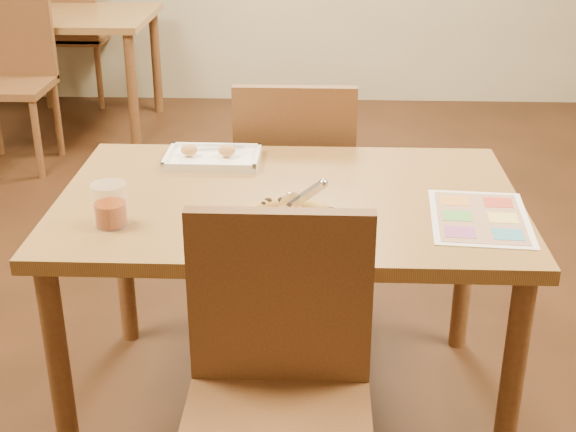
{
  "coord_description": "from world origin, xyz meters",
  "views": [
    {
      "loc": [
        0.08,
        -2.09,
        1.6
      ],
      "look_at": [
        0.01,
        -0.25,
        0.77
      ],
      "focal_mm": 50.0,
      "sensor_mm": 36.0,
      "label": 1
    }
  ],
  "objects_px": {
    "bg_chair_far": "(71,23)",
    "dining_table": "(289,223)",
    "bg_table": "(46,28)",
    "chair_near": "(278,364)",
    "pizza": "(288,223)",
    "menu": "(480,217)",
    "appetizer_tray": "(212,158)",
    "bg_chair_near": "(13,62)",
    "glass_tumbler": "(110,207)",
    "chair_far": "(295,170)",
    "plate": "(288,231)",
    "pizza_cutter": "(302,198)"
  },
  "relations": [
    {
      "from": "bg_chair_far",
      "to": "appetizer_tray",
      "type": "bearing_deg",
      "value": 113.96
    },
    {
      "from": "chair_far",
      "to": "glass_tumbler",
      "type": "height_order",
      "value": "chair_far"
    },
    {
      "from": "chair_far",
      "to": "glass_tumbler",
      "type": "bearing_deg",
      "value": 60.86
    },
    {
      "from": "bg_chair_far",
      "to": "menu",
      "type": "relative_size",
      "value": 1.31
    },
    {
      "from": "bg_chair_far",
      "to": "appetizer_tray",
      "type": "distance_m",
      "value": 3.32
    },
    {
      "from": "pizza",
      "to": "appetizer_tray",
      "type": "xyz_separation_m",
      "value": [
        -0.26,
        0.51,
        -0.02
      ]
    },
    {
      "from": "menu",
      "to": "glass_tumbler",
      "type": "bearing_deg",
      "value": -175.3
    },
    {
      "from": "appetizer_tray",
      "to": "glass_tumbler",
      "type": "xyz_separation_m",
      "value": [
        -0.2,
        -0.48,
        0.04
      ]
    },
    {
      "from": "dining_table",
      "to": "bg_chair_far",
      "type": "relative_size",
      "value": 2.77
    },
    {
      "from": "bg_chair_far",
      "to": "pizza",
      "type": "height_order",
      "value": "bg_chair_far"
    },
    {
      "from": "bg_chair_near",
      "to": "bg_chair_far",
      "type": "bearing_deg",
      "value": 90.0
    },
    {
      "from": "appetizer_tray",
      "to": "menu",
      "type": "relative_size",
      "value": 0.82
    },
    {
      "from": "bg_table",
      "to": "chair_near",
      "type": "bearing_deg",
      "value": -64.81
    },
    {
      "from": "chair_near",
      "to": "bg_chair_far",
      "type": "distance_m",
      "value": 4.22
    },
    {
      "from": "pizza_cutter",
      "to": "bg_chair_near",
      "type": "bearing_deg",
      "value": 87.91
    },
    {
      "from": "bg_table",
      "to": "glass_tumbler",
      "type": "height_order",
      "value": "glass_tumbler"
    },
    {
      "from": "chair_near",
      "to": "pizza_cutter",
      "type": "xyz_separation_m",
      "value": [
        0.04,
        0.39,
        0.24
      ]
    },
    {
      "from": "bg_chair_far",
      "to": "pizza",
      "type": "distance_m",
      "value": 3.9
    },
    {
      "from": "chair_near",
      "to": "menu",
      "type": "height_order",
      "value": "chair_near"
    },
    {
      "from": "dining_table",
      "to": "glass_tumbler",
      "type": "bearing_deg",
      "value": -154.9
    },
    {
      "from": "dining_table",
      "to": "bg_chair_near",
      "type": "xyz_separation_m",
      "value": [
        -1.6,
        2.2,
        -0.07
      ]
    },
    {
      "from": "dining_table",
      "to": "appetizer_tray",
      "type": "relative_size",
      "value": 4.42
    },
    {
      "from": "bg_table",
      "to": "plate",
      "type": "height_order",
      "value": "plate"
    },
    {
      "from": "dining_table",
      "to": "plate",
      "type": "relative_size",
      "value": 4.46
    },
    {
      "from": "appetizer_tray",
      "to": "glass_tumbler",
      "type": "height_order",
      "value": "glass_tumbler"
    },
    {
      "from": "chair_near",
      "to": "bg_chair_near",
      "type": "distance_m",
      "value": 3.22
    },
    {
      "from": "plate",
      "to": "glass_tumbler",
      "type": "height_order",
      "value": "glass_tumbler"
    },
    {
      "from": "bg_chair_far",
      "to": "dining_table",
      "type": "bearing_deg",
      "value": 115.85
    },
    {
      "from": "bg_chair_near",
      "to": "pizza",
      "type": "distance_m",
      "value": 2.93
    },
    {
      "from": "bg_chair_far",
      "to": "chair_far",
      "type": "bearing_deg",
      "value": 120.65
    },
    {
      "from": "bg_table",
      "to": "pizza",
      "type": "distance_m",
      "value": 3.44
    },
    {
      "from": "bg_table",
      "to": "glass_tumbler",
      "type": "bearing_deg",
      "value": -69.18
    },
    {
      "from": "chair_far",
      "to": "dining_table",
      "type": "bearing_deg",
      "value": 90.0
    },
    {
      "from": "dining_table",
      "to": "chair_far",
      "type": "bearing_deg",
      "value": 90.0
    },
    {
      "from": "chair_near",
      "to": "bg_chair_near",
      "type": "bearing_deg",
      "value": 119.74
    },
    {
      "from": "bg_table",
      "to": "pizza_cutter",
      "type": "height_order",
      "value": "pizza_cutter"
    },
    {
      "from": "pizza",
      "to": "menu",
      "type": "relative_size",
      "value": 0.75
    },
    {
      "from": "plate",
      "to": "appetizer_tray",
      "type": "xyz_separation_m",
      "value": [
        -0.26,
        0.52,
        0.0
      ]
    },
    {
      "from": "chair_far",
      "to": "plate",
      "type": "xyz_separation_m",
      "value": [
        0.01,
        -0.85,
        0.16
      ]
    },
    {
      "from": "bg_chair_far",
      "to": "appetizer_tray",
      "type": "relative_size",
      "value": 1.6
    },
    {
      "from": "bg_table",
      "to": "pizza",
      "type": "bearing_deg",
      "value": -62.15
    },
    {
      "from": "chair_far",
      "to": "plate",
      "type": "bearing_deg",
      "value": 90.53
    },
    {
      "from": "bg_chair_far",
      "to": "glass_tumbler",
      "type": "bearing_deg",
      "value": 108.06
    },
    {
      "from": "appetizer_tray",
      "to": "bg_table",
      "type": "bearing_deg",
      "value": 118.03
    },
    {
      "from": "bg_chair_near",
      "to": "appetizer_tray",
      "type": "xyz_separation_m",
      "value": [
        1.35,
        -1.93,
        0.17
      ]
    },
    {
      "from": "bg_chair_near",
      "to": "bg_chair_far",
      "type": "xyz_separation_m",
      "value": [
        0.0,
        1.1,
        0.0
      ]
    },
    {
      "from": "bg_chair_far",
      "to": "glass_tumbler",
      "type": "xyz_separation_m",
      "value": [
        1.15,
        -3.51,
        0.2
      ]
    },
    {
      "from": "dining_table",
      "to": "appetizer_tray",
      "type": "height_order",
      "value": "appetizer_tray"
    },
    {
      "from": "menu",
      "to": "chair_far",
      "type": "bearing_deg",
      "value": 124.96
    },
    {
      "from": "bg_chair_near",
      "to": "plate",
      "type": "bearing_deg",
      "value": -56.7
    }
  ]
}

